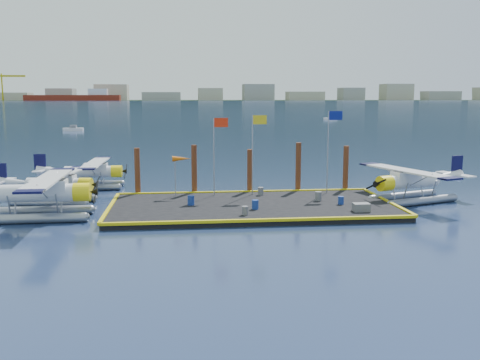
% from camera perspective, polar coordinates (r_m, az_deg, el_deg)
% --- Properties ---
extents(ground, '(4000.00, 4000.00, 0.00)m').
position_cam_1_polar(ground, '(38.37, 1.32, -3.18)').
color(ground, '#172647').
rests_on(ground, ground).
extents(dock, '(20.00, 10.00, 0.40)m').
position_cam_1_polar(dock, '(38.33, 1.32, -2.89)').
color(dock, black).
rests_on(dock, ground).
extents(dock_bumpers, '(20.25, 10.25, 0.18)m').
position_cam_1_polar(dock_bumpers, '(38.27, 1.32, -2.46)').
color(dock_bumpers, '#C1B00B').
rests_on(dock_bumpers, dock).
extents(far_backdrop, '(3050.00, 2050.00, 810.00)m').
position_cam_1_polar(far_backdrop, '(1791.51, 1.73, 9.04)').
color(far_backdrop, black).
rests_on(far_backdrop, ground).
extents(seaplane_a, '(9.23, 10.16, 3.63)m').
position_cam_1_polar(seaplane_a, '(37.50, -20.34, -1.57)').
color(seaplane_a, gray).
rests_on(seaplane_a, ground).
extents(seaplane_b, '(7.92, 8.69, 3.07)m').
position_cam_1_polar(seaplane_b, '(42.42, -18.90, -0.66)').
color(seaplane_b, gray).
rests_on(seaplane_b, ground).
extents(seaplane_c, '(7.86, 8.66, 3.09)m').
position_cam_1_polar(seaplane_c, '(48.63, -15.54, 0.69)').
color(seaplane_c, gray).
rests_on(seaplane_c, ground).
extents(seaplane_d, '(8.85, 9.43, 3.38)m').
position_cam_1_polar(seaplane_d, '(42.66, 17.66, -0.36)').
color(seaplane_d, gray).
rests_on(seaplane_d, ground).
extents(drum_0, '(0.48, 0.48, 0.67)m').
position_cam_1_polar(drum_0, '(38.11, -5.25, -2.17)').
color(drum_0, navy).
rests_on(drum_0, dock).
extents(drum_1, '(0.45, 0.45, 0.64)m').
position_cam_1_polar(drum_1, '(36.58, 1.63, -2.64)').
color(drum_1, navy).
rests_on(drum_1, dock).
extents(drum_2, '(0.40, 0.40, 0.57)m').
position_cam_1_polar(drum_2, '(38.87, 10.72, -2.15)').
color(drum_2, navy).
rests_on(drum_2, dock).
extents(drum_3, '(0.41, 0.41, 0.58)m').
position_cam_1_polar(drum_3, '(34.82, 0.54, -3.28)').
color(drum_3, '#5A5A5F').
rests_on(drum_3, dock).
extents(drum_4, '(0.48, 0.48, 0.67)m').
position_cam_1_polar(drum_4, '(39.94, 8.35, -1.71)').
color(drum_4, '#5A5A5F').
rests_on(drum_4, dock).
extents(drum_5, '(0.43, 0.43, 0.61)m').
position_cam_1_polar(drum_5, '(41.72, 2.21, -1.21)').
color(drum_5, '#5A5A5F').
rests_on(drum_5, dock).
extents(crate, '(1.09, 0.73, 0.55)m').
position_cam_1_polar(crate, '(36.81, 12.81, -2.86)').
color(crate, '#5A5A5F').
rests_on(crate, dock).
extents(flagpole_red, '(1.14, 0.08, 6.00)m').
position_cam_1_polar(flagpole_red, '(41.24, -2.52, 3.84)').
color(flagpole_red, gray).
rests_on(flagpole_red, dock).
extents(flagpole_yellow, '(1.14, 0.08, 6.20)m').
position_cam_1_polar(flagpole_yellow, '(41.52, 1.62, 4.05)').
color(flagpole_yellow, gray).
rests_on(flagpole_yellow, dock).
extents(flagpole_blue, '(1.14, 0.08, 6.50)m').
position_cam_1_polar(flagpole_blue, '(42.73, 9.63, 4.30)').
color(flagpole_blue, gray).
rests_on(flagpole_blue, dock).
extents(windsock, '(1.40, 0.44, 3.12)m').
position_cam_1_polar(windsock, '(41.28, -6.30, 2.17)').
color(windsock, gray).
rests_on(windsock, dock).
extents(piling_0, '(0.44, 0.44, 4.00)m').
position_cam_1_polar(piling_0, '(43.17, -10.88, 0.72)').
color(piling_0, '#472114').
rests_on(piling_0, ground).
extents(piling_1, '(0.44, 0.44, 4.20)m').
position_cam_1_polar(piling_1, '(43.02, -4.90, 0.96)').
color(piling_1, '#472114').
rests_on(piling_1, ground).
extents(piling_2, '(0.44, 0.44, 3.80)m').
position_cam_1_polar(piling_2, '(43.37, 1.05, 0.79)').
color(piling_2, '#472114').
rests_on(piling_2, ground).
extents(piling_3, '(0.44, 0.44, 4.30)m').
position_cam_1_polar(piling_3, '(44.01, 6.23, 1.18)').
color(piling_3, '#472114').
rests_on(piling_3, ground).
extents(piling_4, '(0.44, 0.44, 4.00)m').
position_cam_1_polar(piling_4, '(45.06, 11.20, 1.05)').
color(piling_4, '#472114').
rests_on(piling_4, ground).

